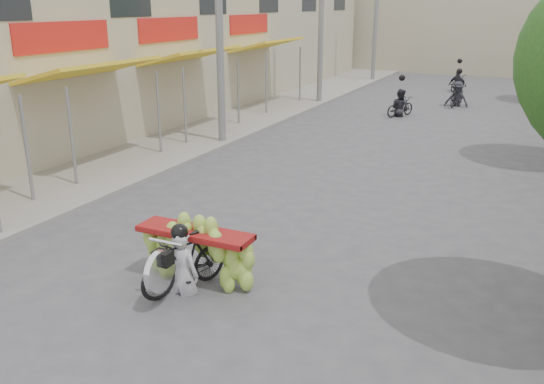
{
  "coord_description": "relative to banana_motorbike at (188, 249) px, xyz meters",
  "views": [
    {
      "loc": [
        4.14,
        -4.25,
        4.47
      ],
      "look_at": [
        -0.25,
        5.0,
        1.1
      ],
      "focal_mm": 38.0,
      "sensor_mm": 36.0,
      "label": 1
    }
  ],
  "objects": [
    {
      "name": "banana_motorbike",
      "position": [
        0.0,
        0.0,
        0.0
      ],
      "size": [
        2.2,
        1.84,
        1.96
      ],
      "color": "black",
      "rests_on": "ground"
    },
    {
      "name": "utility_pole_mid",
      "position": [
        -4.64,
        9.09,
        3.36
      ],
      "size": [
        0.6,
        0.24,
        8.0
      ],
      "color": "slate",
      "rests_on": "ground"
    },
    {
      "name": "far_building",
      "position": [
        0.76,
        35.09,
        2.83
      ],
      "size": [
        20.0,
        6.0,
        7.0
      ],
      "primitive_type": "cube",
      "color": "#B5AB8F",
      "rests_on": "ground"
    },
    {
      "name": "utility_pole_far",
      "position": [
        -4.64,
        18.09,
        3.36
      ],
      "size": [
        0.6,
        0.24,
        8.0
      ],
      "color": "slate",
      "rests_on": "ground"
    },
    {
      "name": "utility_pole_back",
      "position": [
        -4.64,
        27.09,
        3.36
      ],
      "size": [
        0.6,
        0.24,
        8.0
      ],
      "color": "slate",
      "rests_on": "ground"
    },
    {
      "name": "bg_motorbike_b",
      "position": [
        1.3,
        19.96,
        0.16
      ],
      "size": [
        1.12,
        1.95,
        1.95
      ],
      "color": "black",
      "rests_on": "ground"
    },
    {
      "name": "bg_motorbike_c",
      "position": [
        0.61,
        24.92,
        0.15
      ],
      "size": [
        1.07,
        1.6,
        1.95
      ],
      "color": "black",
      "rests_on": "ground"
    },
    {
      "name": "sidewalk_left",
      "position": [
        -6.24,
        12.09,
        -0.61
      ],
      "size": [
        4.0,
        60.0,
        0.12
      ],
      "primitive_type": "cube",
      "color": "gray",
      "rests_on": "ground"
    },
    {
      "name": "bg_motorbike_a",
      "position": [
        -0.46,
        16.49,
        0.11
      ],
      "size": [
        1.12,
        1.51,
        1.95
      ],
      "color": "black",
      "rests_on": "ground"
    },
    {
      "name": "shophouse_row_left",
      "position": [
        -11.22,
        11.07,
        2.33
      ],
      "size": [
        9.77,
        40.0,
        6.0
      ],
      "color": "#B5AB8F",
      "rests_on": "ground"
    }
  ]
}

